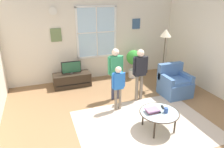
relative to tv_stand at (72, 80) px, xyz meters
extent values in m
cube|color=olive|center=(0.92, -2.70, -0.22)|extent=(6.19, 6.98, 0.02)
cube|color=beige|center=(0.92, 0.55, 1.25)|extent=(5.59, 0.12, 2.92)
cube|color=silver|center=(0.96, 0.48, 1.34)|extent=(1.28, 0.02, 1.61)
cube|color=white|center=(0.96, 0.46, 2.15)|extent=(1.34, 0.04, 0.06)
cube|color=white|center=(0.96, 0.46, 0.54)|extent=(1.34, 0.04, 0.06)
cube|color=white|center=(0.33, 0.46, 1.34)|extent=(0.06, 0.04, 1.61)
cube|color=white|center=(1.60, 0.46, 1.34)|extent=(0.06, 0.04, 1.61)
cube|color=white|center=(0.96, 0.46, 1.34)|extent=(0.03, 0.04, 1.61)
cube|color=white|center=(0.96, 0.46, 1.34)|extent=(1.28, 0.04, 0.03)
cube|color=#667A4C|center=(-0.32, 0.47, 1.34)|extent=(0.32, 0.03, 0.40)
cube|color=#38567A|center=(2.37, 0.47, 1.55)|extent=(0.28, 0.03, 0.34)
cylinder|color=silver|center=(-0.34, 0.46, 2.04)|extent=(0.24, 0.04, 0.24)
cube|color=#C6B29E|center=(1.13, -2.63, -0.20)|extent=(2.94, 2.20, 0.01)
cube|color=#2D2319|center=(0.00, 0.00, 0.00)|extent=(1.14, 0.47, 0.42)
cube|color=black|center=(0.00, -0.24, -0.06)|extent=(1.02, 0.02, 0.02)
cylinder|color=#4C4C4C|center=(0.00, 0.00, 0.23)|extent=(0.08, 0.08, 0.05)
cube|color=black|center=(0.00, 0.00, 0.42)|extent=(0.59, 0.05, 0.36)
cube|color=#1E4C33|center=(0.00, -0.03, 0.42)|extent=(0.55, 0.01, 0.32)
cube|color=#476B9E|center=(2.63, -1.62, 0.00)|extent=(0.76, 0.72, 0.42)
cube|color=#476B9E|center=(2.63, -1.32, 0.44)|extent=(0.76, 0.16, 0.45)
cube|color=#476B9E|center=(2.31, -1.62, 0.31)|extent=(0.12, 0.65, 0.20)
cube|color=#476B9E|center=(2.95, -1.62, 0.31)|extent=(0.12, 0.65, 0.20)
cube|color=#4D73AA|center=(2.63, -1.67, 0.25)|extent=(0.61, 0.50, 0.08)
cylinder|color=#99B2B7|center=(1.33, -2.86, 0.20)|extent=(0.80, 0.80, 0.02)
torus|color=#3F3328|center=(1.33, -2.86, 0.20)|extent=(0.83, 0.83, 0.02)
cylinder|color=#33281E|center=(1.09, -2.62, -0.01)|extent=(0.04, 0.04, 0.40)
cylinder|color=#33281E|center=(1.57, -2.62, -0.01)|extent=(0.04, 0.04, 0.40)
cylinder|color=#33281E|center=(1.09, -3.10, -0.01)|extent=(0.04, 0.04, 0.40)
cylinder|color=#33281E|center=(1.57, -3.10, -0.01)|extent=(0.04, 0.04, 0.40)
cube|color=brown|center=(1.19, -2.81, 0.22)|extent=(0.20, 0.17, 0.02)
cube|color=#755FA0|center=(1.19, -2.81, 0.24)|extent=(0.21, 0.16, 0.02)
cube|color=#9C6992|center=(1.19, -2.81, 0.27)|extent=(0.27, 0.20, 0.03)
cylinder|color=#334C8C|center=(1.45, -2.92, 0.26)|extent=(0.09, 0.09, 0.11)
cube|color=black|center=(1.34, -2.84, 0.22)|extent=(0.07, 0.15, 0.02)
cube|color=black|center=(1.50, -2.73, 0.22)|extent=(0.08, 0.15, 0.02)
cylinder|color=#726656|center=(0.77, -1.80, 0.08)|extent=(0.07, 0.07, 0.57)
cylinder|color=#726656|center=(0.88, -1.80, 0.08)|extent=(0.07, 0.07, 0.57)
cube|color=blue|center=(0.82, -1.80, 0.57)|extent=(0.25, 0.13, 0.40)
sphere|color=beige|center=(0.82, -1.80, 0.85)|extent=(0.15, 0.15, 0.15)
cylinder|color=blue|center=(0.68, -1.82, 0.59)|extent=(0.05, 0.05, 0.36)
cylinder|color=blue|center=(0.97, -1.82, 0.59)|extent=(0.05, 0.05, 0.36)
cylinder|color=#726656|center=(1.48, -1.50, 0.15)|extent=(0.09, 0.09, 0.71)
cylinder|color=#726656|center=(1.62, -1.50, 0.15)|extent=(0.09, 0.09, 0.71)
cube|color=black|center=(1.55, -1.50, 0.76)|extent=(0.31, 0.16, 0.50)
sphere|color=beige|center=(1.55, -1.50, 1.10)|extent=(0.19, 0.19, 0.19)
cylinder|color=black|center=(1.37, -1.52, 0.78)|extent=(0.06, 0.06, 0.45)
cylinder|color=black|center=(1.73, -1.52, 0.78)|extent=(0.06, 0.06, 0.45)
cylinder|color=#333851|center=(0.89, -1.26, 0.15)|extent=(0.09, 0.09, 0.72)
cylinder|color=#333851|center=(1.02, -1.26, 0.15)|extent=(0.09, 0.09, 0.72)
cube|color=#338C59|center=(0.96, -1.26, 0.76)|extent=(0.31, 0.16, 0.51)
sphere|color=beige|center=(0.96, -1.26, 1.12)|extent=(0.19, 0.19, 0.19)
cylinder|color=#338C59|center=(0.78, -1.28, 0.79)|extent=(0.06, 0.06, 0.46)
cylinder|color=#338C59|center=(1.14, -1.28, 0.79)|extent=(0.06, 0.06, 0.46)
cylinder|color=silver|center=(2.11, 0.04, -0.07)|extent=(0.31, 0.31, 0.27)
cylinder|color=#4C7238|center=(2.11, 0.04, 0.16)|extent=(0.02, 0.02, 0.20)
sphere|color=green|center=(2.11, 0.04, 0.50)|extent=(0.49, 0.49, 0.49)
cylinder|color=black|center=(2.61, -0.97, -0.19)|extent=(0.26, 0.26, 0.03)
cylinder|color=brown|center=(2.61, -0.97, 0.58)|extent=(0.03, 0.03, 1.57)
cone|color=beige|center=(2.61, -0.97, 1.46)|extent=(0.32, 0.32, 0.22)
camera|label=1|loc=(-0.87, -6.04, 2.50)|focal=33.33mm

